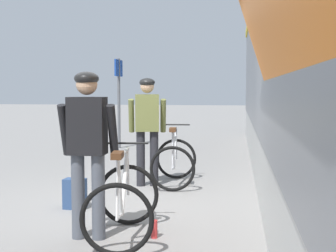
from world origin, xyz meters
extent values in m
plane|color=gray|center=(0.00, 0.00, 0.00)|extent=(80.00, 80.00, 0.00)
cube|color=orange|center=(1.67, -3.00, 1.80)|extent=(0.56, 4.58, 1.63)
cylinder|color=#232328|center=(-0.15, 1.23, 0.45)|extent=(0.14, 0.14, 0.90)
cylinder|color=#232328|center=(0.06, 1.27, 0.45)|extent=(0.14, 0.14, 0.90)
cube|color=olive|center=(-0.05, 1.25, 1.20)|extent=(0.42, 0.30, 0.60)
cylinder|color=olive|center=(-0.31, 1.24, 1.15)|extent=(0.14, 0.27, 0.56)
cylinder|color=olive|center=(0.20, 1.34, 1.15)|extent=(0.14, 0.27, 0.56)
sphere|color=tan|center=(-0.05, 1.25, 1.63)|extent=(0.22, 0.22, 0.22)
ellipsoid|color=black|center=(-0.05, 1.25, 1.69)|extent=(0.30, 0.32, 0.14)
cylinder|color=#4C515B|center=(-0.26, -1.45, 0.45)|extent=(0.14, 0.14, 0.90)
cylinder|color=#4C515B|center=(-0.04, -1.45, 0.45)|extent=(0.14, 0.14, 0.90)
cube|color=black|center=(-0.15, -1.45, 1.20)|extent=(0.39, 0.25, 0.60)
cylinder|color=black|center=(-0.41, -1.42, 1.15)|extent=(0.10, 0.26, 0.56)
cylinder|color=black|center=(0.11, -1.40, 1.15)|extent=(0.10, 0.26, 0.56)
sphere|color=tan|center=(-0.15, -1.45, 1.63)|extent=(0.22, 0.22, 0.22)
ellipsoid|color=black|center=(-0.15, -1.45, 1.69)|extent=(0.26, 0.28, 0.14)
torus|color=black|center=(0.34, 1.91, 0.36)|extent=(0.71, 0.10, 0.71)
torus|color=black|center=(0.42, 0.89, 0.36)|extent=(0.71, 0.10, 0.71)
cylinder|color=silver|center=(0.37, 1.55, 0.60)|extent=(0.09, 0.65, 0.63)
cylinder|color=silver|center=(0.38, 1.43, 0.91)|extent=(0.10, 0.85, 0.04)
cylinder|color=silver|center=(0.40, 1.13, 0.60)|extent=(0.06, 0.28, 0.62)
cylinder|color=silver|center=(0.41, 1.07, 0.33)|extent=(0.06, 0.36, 0.08)
cylinder|color=silver|center=(0.41, 0.95, 0.63)|extent=(0.03, 0.14, 0.56)
cylinder|color=silver|center=(0.34, 1.88, 0.63)|extent=(0.04, 0.08, 0.55)
cylinder|color=black|center=(0.35, 1.86, 0.97)|extent=(0.48, 0.06, 0.02)
cube|color=#4C2D19|center=(0.41, 0.98, 0.96)|extent=(0.12, 0.25, 0.06)
torus|color=black|center=(0.15, -0.90, 0.36)|extent=(0.71, 0.14, 0.71)
torus|color=black|center=(0.29, -1.92, 0.36)|extent=(0.71, 0.14, 0.71)
cylinder|color=white|center=(0.20, -1.26, 0.60)|extent=(0.13, 0.64, 0.63)
cylinder|color=white|center=(0.22, -1.38, 0.91)|extent=(0.15, 0.85, 0.04)
cylinder|color=white|center=(0.26, -1.68, 0.60)|extent=(0.08, 0.28, 0.62)
cylinder|color=white|center=(0.26, -1.74, 0.33)|extent=(0.08, 0.36, 0.08)
cylinder|color=white|center=(0.28, -1.86, 0.63)|extent=(0.04, 0.15, 0.56)
cylinder|color=white|center=(0.16, -0.93, 0.63)|extent=(0.04, 0.09, 0.55)
cylinder|color=black|center=(0.16, -0.95, 0.97)|extent=(0.48, 0.09, 0.02)
cube|color=#4C2D19|center=(0.28, -1.83, 0.96)|extent=(0.13, 0.25, 0.06)
cube|color=navy|center=(-0.72, -0.31, 0.20)|extent=(0.29, 0.20, 0.40)
cylinder|color=red|center=(0.54, -1.33, 0.10)|extent=(0.07, 0.07, 0.19)
cylinder|color=#595B60|center=(-1.74, 5.88, 1.20)|extent=(0.08, 0.08, 2.40)
cube|color=#193F99|center=(-1.74, 5.88, 2.15)|extent=(0.04, 0.70, 0.44)
camera|label=1|loc=(1.39, -5.98, 1.58)|focal=48.62mm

